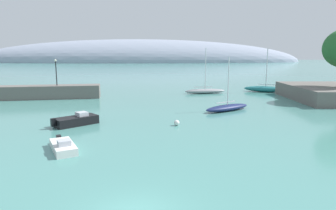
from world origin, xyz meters
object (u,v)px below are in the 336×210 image
motorboat_white_alongside_breakwater (63,146)px  harbor_lamp_post (56,69)px  sailboat_grey_near_shore (205,91)px  motorboat_black_foreground (76,120)px  sailboat_navy_outer_mooring (227,107)px  sailboat_teal_mid_mooring (266,89)px  mooring_buoy_white (177,123)px

motorboat_white_alongside_breakwater → harbor_lamp_post: harbor_lamp_post is taller
sailboat_grey_near_shore → motorboat_black_foreground: bearing=-134.1°
sailboat_navy_outer_mooring → harbor_lamp_post: bearing=123.6°
sailboat_teal_mid_mooring → mooring_buoy_white: 31.76m
sailboat_teal_mid_mooring → harbor_lamp_post: 37.52m
motorboat_black_foreground → mooring_buoy_white: motorboat_black_foreground is taller
sailboat_teal_mid_mooring → harbor_lamp_post: size_ratio=1.94×
sailboat_teal_mid_mooring → motorboat_white_alongside_breakwater: (-26.99, -33.96, -0.26)m
sailboat_navy_outer_mooring → harbor_lamp_post: 27.87m
sailboat_grey_near_shore → harbor_lamp_post: bearing=-176.2°
motorboat_white_alongside_breakwater → mooring_buoy_white: 11.90m
sailboat_teal_mid_mooring → sailboat_navy_outer_mooring: sailboat_teal_mid_mooring is taller
harbor_lamp_post → motorboat_black_foreground: bearing=-65.7°
sailboat_navy_outer_mooring → motorboat_white_alongside_breakwater: bearing=-168.8°
sailboat_navy_outer_mooring → motorboat_white_alongside_breakwater: sailboat_navy_outer_mooring is taller
sailboat_teal_mid_mooring → sailboat_navy_outer_mooring: (-11.14, -18.32, -0.15)m
sailboat_navy_outer_mooring → motorboat_black_foreground: (-17.19, -7.41, 0.04)m
sailboat_grey_near_shore → sailboat_teal_mid_mooring: 11.89m
sailboat_teal_mid_mooring → sailboat_navy_outer_mooring: bearing=83.4°
motorboat_black_foreground → motorboat_white_alongside_breakwater: 8.34m
mooring_buoy_white → harbor_lamp_post: harbor_lamp_post is taller
motorboat_black_foreground → sailboat_navy_outer_mooring: bearing=-18.1°
sailboat_teal_mid_mooring → motorboat_black_foreground: size_ratio=1.85×
harbor_lamp_post → sailboat_navy_outer_mooring: bearing=-22.9°
motorboat_white_alongside_breakwater → mooring_buoy_white: size_ratio=7.20×
sailboat_grey_near_shore → mooring_buoy_white: (-6.26, -24.30, -0.19)m
sailboat_grey_near_shore → mooring_buoy_white: size_ratio=14.25×
sailboat_grey_near_shore → sailboat_teal_mid_mooring: sailboat_grey_near_shore is taller
sailboat_navy_outer_mooring → harbor_lamp_post: size_ratio=1.64×
sailboat_navy_outer_mooring → motorboat_black_foreground: sailboat_navy_outer_mooring is taller
mooring_buoy_white → motorboat_white_alongside_breakwater: bearing=-139.0°
sailboat_navy_outer_mooring → motorboat_white_alongside_breakwater: (-15.84, -15.64, -0.10)m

